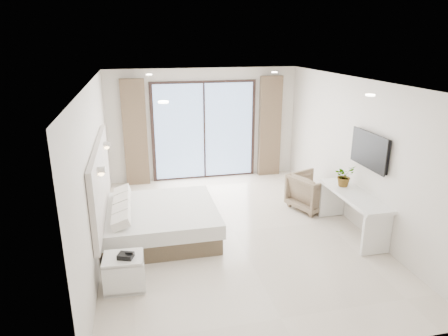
{
  "coord_description": "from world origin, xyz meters",
  "views": [
    {
      "loc": [
        -1.62,
        -6.35,
        3.37
      ],
      "look_at": [
        -0.1,
        0.4,
        1.11
      ],
      "focal_mm": 32.0,
      "sensor_mm": 36.0,
      "label": 1
    }
  ],
  "objects_px": {
    "console_desk": "(353,204)",
    "armchair": "(312,190)",
    "bed": "(159,221)",
    "nightstand": "(124,272)"
  },
  "relations": [
    {
      "from": "console_desk",
      "to": "armchair",
      "type": "relative_size",
      "value": 2.07
    },
    {
      "from": "bed",
      "to": "nightstand",
      "type": "height_order",
      "value": "bed"
    },
    {
      "from": "nightstand",
      "to": "console_desk",
      "type": "xyz_separation_m",
      "value": [
        3.96,
        0.81,
        0.32
      ]
    },
    {
      "from": "nightstand",
      "to": "armchair",
      "type": "distance_m",
      "value": 4.24
    },
    {
      "from": "armchair",
      "to": "bed",
      "type": "bearing_deg",
      "value": 78.0
    },
    {
      "from": "nightstand",
      "to": "armchair",
      "type": "bearing_deg",
      "value": 31.23
    },
    {
      "from": "bed",
      "to": "console_desk",
      "type": "bearing_deg",
      "value": -10.83
    },
    {
      "from": "nightstand",
      "to": "armchair",
      "type": "xyz_separation_m",
      "value": [
        3.73,
        2.0,
        0.16
      ]
    },
    {
      "from": "console_desk",
      "to": "armchair",
      "type": "distance_m",
      "value": 1.23
    },
    {
      "from": "nightstand",
      "to": "console_desk",
      "type": "distance_m",
      "value": 4.06
    }
  ]
}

